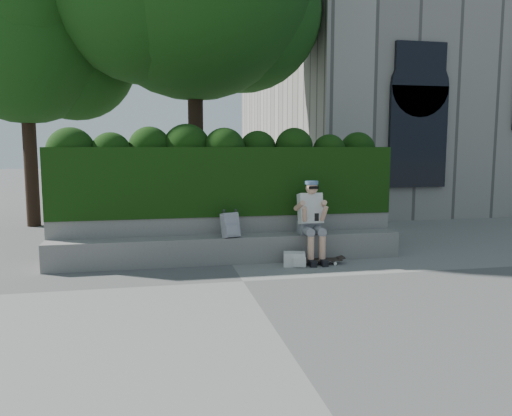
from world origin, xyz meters
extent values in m
plane|color=slate|center=(0.00, 0.00, 0.00)|extent=(80.00, 80.00, 0.00)
cube|color=gray|center=(0.00, 1.25, 0.23)|extent=(6.00, 0.45, 0.45)
cube|color=gray|center=(0.00, 1.73, 0.38)|extent=(6.00, 0.50, 0.75)
cube|color=black|center=(0.00, 1.95, 1.35)|extent=(6.00, 1.00, 1.20)
cylinder|color=black|center=(-0.20, 5.39, 1.74)|extent=(0.37, 0.37, 3.47)
cylinder|color=black|center=(-4.17, 6.06, 1.34)|extent=(0.32, 0.32, 2.68)
sphere|color=black|center=(-4.17, 6.06, 4.64)|extent=(4.29, 4.29, 4.29)
cube|color=gray|center=(1.38, 1.20, 0.56)|extent=(0.36, 0.26, 0.22)
cube|color=silver|center=(1.38, 1.13, 0.90)|extent=(0.40, 0.32, 0.55)
sphere|color=tan|center=(1.38, 1.06, 1.26)|extent=(0.21, 0.21, 0.21)
cylinder|color=slate|center=(1.38, 1.08, 1.35)|extent=(0.23, 0.23, 0.06)
cube|color=black|center=(1.38, 0.78, 0.80)|extent=(0.07, 0.02, 0.13)
cylinder|color=tan|center=(1.28, 0.76, 0.24)|extent=(0.11, 0.11, 0.47)
cylinder|color=tan|center=(1.48, 0.76, 0.24)|extent=(0.11, 0.11, 0.47)
cube|color=black|center=(1.28, 0.70, 0.05)|extent=(0.10, 0.26, 0.10)
cube|color=black|center=(1.48, 0.70, 0.05)|extent=(0.10, 0.26, 0.10)
cube|color=black|center=(1.40, 0.79, 0.08)|extent=(0.84, 0.27, 0.02)
cylinder|color=silver|center=(1.10, 0.72, 0.03)|extent=(0.06, 0.04, 0.06)
cylinder|color=silver|center=(1.12, 0.89, 0.03)|extent=(0.06, 0.04, 0.06)
cylinder|color=silver|center=(1.68, 0.68, 0.03)|extent=(0.06, 0.04, 0.06)
cylinder|color=silver|center=(1.69, 0.85, 0.03)|extent=(0.06, 0.04, 0.06)
cube|color=#B1B2B7|center=(-0.01, 1.15, 0.65)|extent=(0.31, 0.24, 0.41)
cube|color=beige|center=(0.99, 0.76, 0.11)|extent=(0.40, 0.33, 0.23)
camera|label=1|loc=(-1.25, -7.00, 1.96)|focal=35.00mm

